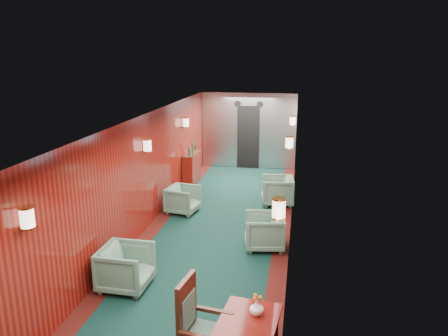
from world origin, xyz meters
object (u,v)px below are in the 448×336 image
Objects in this scene: armchair_left_near at (126,268)px; armchair_right_near at (264,231)px; armchair_right_far at (277,191)px; armchair_left_far at (183,200)px; dining_table at (247,330)px; credenza at (192,168)px; side_chair at (198,325)px.

armchair_left_near is 1.04× the size of armchair_right_near.
armchair_left_far is at bearing -72.03° from armchair_right_far.
armchair_right_near is (2.01, -1.57, 0.02)m from armchair_left_far.
armchair_left_near is 3.40m from armchair_left_far.
dining_table is 1.32× the size of armchair_right_far.
credenza reaches higher than dining_table.
dining_table is at bearing -146.50° from armchair_left_far.
side_chair reaches higher than armchair_left_near.
armchair_left_near is (0.35, -5.63, -0.11)m from credenza.
credenza is at bearing 5.16° from armchair_left_near.
armchair_right_near is at bearing -117.33° from armchair_left_far.
credenza is 1.60× the size of armchair_right_near.
dining_table reaches higher than armchair_left_far.
credenza is (-2.47, 7.22, -0.13)m from dining_table.
armchair_right_far is (2.11, 0.95, 0.03)m from armchair_left_far.
armchair_left_near is 4.84m from armchair_right_far.
armchair_left_near is 1.11× the size of armchair_left_far.
armchair_right_far is at bearing -24.33° from armchair_left_near.
armchair_right_far is (0.10, 2.52, 0.01)m from armchair_right_near.
dining_table is 1.31× the size of armchair_left_near.
armchair_right_near is 2.52m from armchair_right_far.
dining_table is 1.36× the size of armchair_right_near.
armchair_left_near is at bearing 142.02° from side_chair.
credenza reaches higher than armchair_left_far.
credenza is at bearing -155.95° from armchair_right_near.
armchair_right_near reaches higher than armchair_left_far.
armchair_left_far is (0.36, -2.23, -0.15)m from credenza.
side_chair is at bearing -152.30° from armchair_left_far.
credenza is 2.26m from armchair_left_far.
dining_table reaches higher than armchair_right_near.
dining_table is 5.95m from armchair_right_far.
dining_table reaches higher than armchair_right_far.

